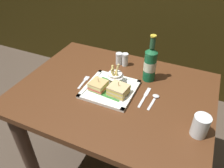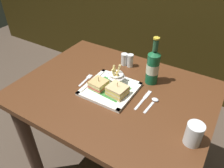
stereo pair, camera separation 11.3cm
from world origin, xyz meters
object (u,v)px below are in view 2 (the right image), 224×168
(square_plate, at_px, (110,89))
(pepper_shaker, at_px, (130,61))
(dining_table, at_px, (114,112))
(fork, at_px, (86,79))
(beer_bottle, at_px, (153,66))
(salt_shaker, at_px, (124,60))
(water_glass, at_px, (193,135))
(fries_cup, at_px, (116,76))
(sandwich_half_right, at_px, (117,91))
(sandwich_half_left, at_px, (99,84))
(spoon, at_px, (154,102))
(knife, at_px, (144,99))

(square_plate, bearing_deg, pepper_shaker, 94.33)
(dining_table, relative_size, fork, 8.40)
(beer_bottle, relative_size, salt_shaker, 3.59)
(salt_shaker, bearing_deg, water_glass, -36.00)
(fries_cup, relative_size, salt_shaker, 1.48)
(sandwich_half_right, relative_size, fork, 0.85)
(salt_shaker, distance_m, pepper_shaker, 0.04)
(water_glass, height_order, pepper_shaker, water_glass)
(dining_table, height_order, pepper_shaker, pepper_shaker)
(pepper_shaker, bearing_deg, dining_table, -81.52)
(sandwich_half_left, bearing_deg, pepper_shaker, 82.56)
(sandwich_half_right, bearing_deg, fork, 171.99)
(square_plate, relative_size, fries_cup, 2.36)
(sandwich_half_right, relative_size, beer_bottle, 0.39)
(square_plate, distance_m, sandwich_half_left, 0.07)
(beer_bottle, distance_m, spoon, 0.20)
(square_plate, relative_size, salt_shaker, 3.49)
(sandwich_half_left, distance_m, knife, 0.25)
(square_plate, bearing_deg, knife, 7.72)
(fries_cup, bearing_deg, spoon, -7.61)
(spoon, xyz_separation_m, salt_shaker, (-0.30, 0.23, 0.03))
(beer_bottle, xyz_separation_m, salt_shaker, (-0.22, 0.08, -0.07))
(knife, relative_size, spoon, 1.34)
(fries_cup, relative_size, pepper_shaker, 1.36)
(square_plate, distance_m, water_glass, 0.48)
(dining_table, distance_m, fries_cup, 0.22)
(water_glass, height_order, spoon, water_glass)
(sandwich_half_left, relative_size, sandwich_half_right, 0.88)
(knife, height_order, spoon, spoon)
(sandwich_half_left, relative_size, spoon, 0.72)
(fork, bearing_deg, spoon, 2.99)
(sandwich_half_right, distance_m, salt_shaker, 0.31)
(sandwich_half_left, relative_size, fries_cup, 0.83)
(dining_table, bearing_deg, knife, 5.01)
(dining_table, height_order, fork, fork)
(sandwich_half_right, bearing_deg, fries_cup, 123.97)
(dining_table, distance_m, pepper_shaker, 0.32)
(dining_table, bearing_deg, sandwich_half_right, -39.81)
(spoon, bearing_deg, fork, -177.01)
(fork, bearing_deg, knife, 2.69)
(beer_bottle, xyz_separation_m, water_glass, (0.31, -0.30, -0.06))
(sandwich_half_left, xyz_separation_m, knife, (0.24, 0.05, -0.03))
(pepper_shaker, bearing_deg, fork, -119.53)
(square_plate, distance_m, knife, 0.19)
(water_glass, bearing_deg, pepper_shaker, 141.74)
(dining_table, relative_size, knife, 6.07)
(sandwich_half_left, height_order, sandwich_half_right, sandwich_half_right)
(square_plate, height_order, spoon, square_plate)
(square_plate, distance_m, beer_bottle, 0.26)
(beer_bottle, relative_size, water_glass, 2.69)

